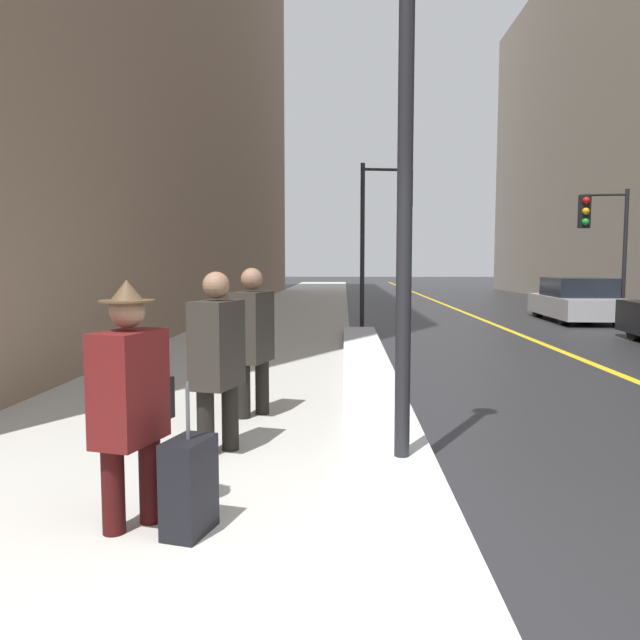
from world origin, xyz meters
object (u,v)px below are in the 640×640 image
object	(u,v)px
lamp_post	(406,85)
pedestrian_trailing	(217,354)
parked_car_silver	(576,301)
traffic_light_near	(388,210)
traffic_light_far	(600,227)
pedestrian_with_shoulder_bag	(131,395)
rolling_suitcase	(189,487)
pedestrian_in_glasses	(252,335)

from	to	relation	value
lamp_post	pedestrian_trailing	xyz separation A→B (m)	(-1.55, 0.45, -2.11)
parked_car_silver	traffic_light_near	bearing A→B (deg)	117.14
traffic_light_near	parked_car_silver	world-z (taller)	traffic_light_near
traffic_light_far	pedestrian_with_shoulder_bag	xyz separation A→B (m)	(-8.30, -13.74, -1.82)
lamp_post	pedestrian_with_shoulder_bag	distance (m)	2.99
lamp_post	rolling_suitcase	xyz separation A→B (m)	(-1.40, -1.17, -2.69)
traffic_light_far	parked_car_silver	bearing A→B (deg)	-71.91
lamp_post	parked_car_silver	size ratio (longest dim) A/B	1.18
pedestrian_in_glasses	rolling_suitcase	bearing A→B (deg)	15.91
rolling_suitcase	traffic_light_far	bearing A→B (deg)	165.19
traffic_light_far	pedestrian_trailing	bearing A→B (deg)	60.99
lamp_post	pedestrian_trailing	distance (m)	2.66
traffic_light_near	pedestrian_in_glasses	world-z (taller)	traffic_light_near
lamp_post	pedestrian_with_shoulder_bag	bearing A→B (deg)	-148.48
pedestrian_trailing	parked_car_silver	world-z (taller)	pedestrian_trailing
traffic_light_near	traffic_light_far	bearing A→B (deg)	6.94
parked_car_silver	rolling_suitcase	xyz separation A→B (m)	(-7.70, -14.75, -0.29)
traffic_light_far	rolling_suitcase	size ratio (longest dim) A/B	3.89
parked_car_silver	rolling_suitcase	distance (m)	16.65
pedestrian_trailing	rolling_suitcase	bearing A→B (deg)	20.41
traffic_light_far	rolling_suitcase	xyz separation A→B (m)	(-7.93, -13.83, -2.36)
pedestrian_with_shoulder_bag	traffic_light_far	bearing A→B (deg)	163.88
traffic_light_far	pedestrian_trailing	size ratio (longest dim) A/B	2.32
lamp_post	pedestrian_in_glasses	world-z (taller)	lamp_post
pedestrian_with_shoulder_bag	lamp_post	bearing A→B (deg)	136.54
pedestrian_in_glasses	lamp_post	bearing A→B (deg)	53.89
pedestrian_with_shoulder_bag	pedestrian_in_glasses	distance (m)	2.90
lamp_post	pedestrian_in_glasses	distance (m)	3.11
traffic_light_far	parked_car_silver	xyz separation A→B (m)	(-0.22, 0.93, -2.07)
parked_car_silver	rolling_suitcase	size ratio (longest dim) A/B	4.49
pedestrian_with_shoulder_bag	rolling_suitcase	size ratio (longest dim) A/B	1.64
traffic_light_near	parked_car_silver	distance (m)	6.69
lamp_post	pedestrian_with_shoulder_bag	size ratio (longest dim) A/B	3.21
pedestrian_in_glasses	traffic_light_near	bearing A→B (deg)	-177.74
pedestrian_trailing	pedestrian_in_glasses	xyz separation A→B (m)	(0.11, 1.34, 0.01)
pedestrian_with_shoulder_bag	pedestrian_trailing	world-z (taller)	pedestrian_trailing
pedestrian_with_shoulder_bag	pedestrian_in_glasses	world-z (taller)	pedestrian_in_glasses
lamp_post	traffic_light_near	world-z (taller)	lamp_post
traffic_light_near	pedestrian_trailing	bearing A→B (deg)	-110.72
traffic_light_far	rolling_suitcase	distance (m)	16.11
pedestrian_in_glasses	rolling_suitcase	size ratio (longest dim) A/B	1.70
traffic_light_far	traffic_light_near	bearing A→B (deg)	20.42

